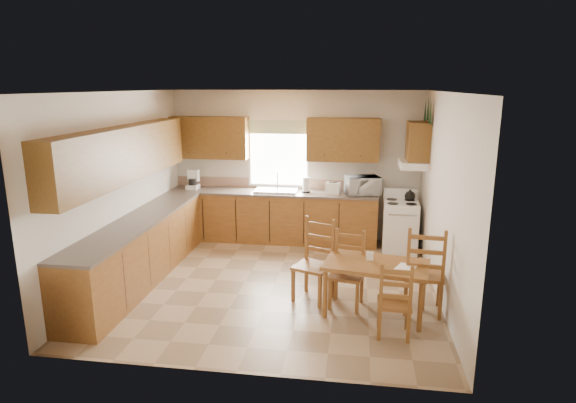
# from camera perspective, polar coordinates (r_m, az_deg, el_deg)

# --- Properties ---
(floor) EXTENTS (4.50, 4.50, 0.00)m
(floor) POSITION_cam_1_polar(r_m,az_deg,el_deg) (7.04, -1.58, -9.67)
(floor) COLOR #9B8060
(floor) RESTS_ON ground
(ceiling) EXTENTS (4.50, 4.50, 0.00)m
(ceiling) POSITION_cam_1_polar(r_m,az_deg,el_deg) (6.46, -1.74, 12.88)
(ceiling) COLOR brown
(ceiling) RESTS_ON floor
(wall_left) EXTENTS (4.50, 4.50, 0.00)m
(wall_left) POSITION_cam_1_polar(r_m,az_deg,el_deg) (7.34, -19.24, 1.60)
(wall_left) COLOR beige
(wall_left) RESTS_ON floor
(wall_right) EXTENTS (4.50, 4.50, 0.00)m
(wall_right) POSITION_cam_1_polar(r_m,az_deg,el_deg) (6.62, 17.90, 0.46)
(wall_right) COLOR beige
(wall_right) RESTS_ON floor
(wall_back) EXTENTS (4.50, 4.50, 0.00)m
(wall_back) POSITION_cam_1_polar(r_m,az_deg,el_deg) (8.81, 0.85, 4.27)
(wall_back) COLOR beige
(wall_back) RESTS_ON floor
(wall_front) EXTENTS (4.50, 4.50, 0.00)m
(wall_front) POSITION_cam_1_polar(r_m,az_deg,el_deg) (4.50, -6.58, -5.07)
(wall_front) COLOR beige
(wall_front) RESTS_ON floor
(lower_cab_back) EXTENTS (3.75, 0.60, 0.88)m
(lower_cab_back) POSITION_cam_1_polar(r_m,az_deg,el_deg) (8.77, -1.85, -1.87)
(lower_cab_back) COLOR brown
(lower_cab_back) RESTS_ON floor
(lower_cab_left) EXTENTS (0.60, 3.60, 0.88)m
(lower_cab_left) POSITION_cam_1_polar(r_m,az_deg,el_deg) (7.32, -17.12, -5.68)
(lower_cab_left) COLOR brown
(lower_cab_left) RESTS_ON floor
(counter_back) EXTENTS (3.75, 0.63, 0.04)m
(counter_back) POSITION_cam_1_polar(r_m,az_deg,el_deg) (8.66, -1.88, 1.07)
(counter_back) COLOR #5B4F48
(counter_back) RESTS_ON lower_cab_back
(counter_left) EXTENTS (0.63, 3.60, 0.04)m
(counter_left) POSITION_cam_1_polar(r_m,az_deg,el_deg) (7.18, -17.37, -2.21)
(counter_left) COLOR #5B4F48
(counter_left) RESTS_ON lower_cab_left
(backsplash) EXTENTS (3.75, 0.01, 0.18)m
(backsplash) POSITION_cam_1_polar(r_m,az_deg,el_deg) (8.91, -1.56, 2.16)
(backsplash) COLOR #997661
(backsplash) RESTS_ON counter_back
(upper_cab_back_left) EXTENTS (1.41, 0.33, 0.75)m
(upper_cab_back_left) POSITION_cam_1_polar(r_m,az_deg,el_deg) (8.91, -9.28, 7.48)
(upper_cab_back_left) COLOR brown
(upper_cab_back_left) RESTS_ON wall_back
(upper_cab_back_right) EXTENTS (1.25, 0.33, 0.75)m
(upper_cab_back_right) POSITION_cam_1_polar(r_m,az_deg,el_deg) (8.51, 6.54, 7.29)
(upper_cab_back_right) COLOR brown
(upper_cab_back_right) RESTS_ON wall_back
(upper_cab_left) EXTENTS (0.33, 3.60, 0.75)m
(upper_cab_left) POSITION_cam_1_polar(r_m,az_deg,el_deg) (7.05, -18.92, 5.33)
(upper_cab_left) COLOR brown
(upper_cab_left) RESTS_ON wall_left
(upper_cab_stove) EXTENTS (0.33, 0.62, 0.62)m
(upper_cab_stove) POSITION_cam_1_polar(r_m,az_deg,el_deg) (8.12, 15.12, 6.93)
(upper_cab_stove) COLOR brown
(upper_cab_stove) RESTS_ON wall_right
(range_hood) EXTENTS (0.44, 0.62, 0.12)m
(range_hood) POSITION_cam_1_polar(r_m,az_deg,el_deg) (8.17, 14.61, 4.30)
(range_hood) COLOR white
(range_hood) RESTS_ON wall_right
(window_frame) EXTENTS (1.13, 0.02, 1.18)m
(window_frame) POSITION_cam_1_polar(r_m,az_deg,el_deg) (8.79, -1.12, 5.57)
(window_frame) COLOR white
(window_frame) RESTS_ON wall_back
(window_pane) EXTENTS (1.05, 0.01, 1.10)m
(window_pane) POSITION_cam_1_polar(r_m,az_deg,el_deg) (8.78, -1.12, 5.57)
(window_pane) COLOR white
(window_pane) RESTS_ON wall_back
(window_valance) EXTENTS (1.19, 0.01, 0.24)m
(window_valance) POSITION_cam_1_polar(r_m,az_deg,el_deg) (8.70, -1.16, 8.81)
(window_valance) COLOR #5D7D49
(window_valance) RESTS_ON wall_back
(sink_basin) EXTENTS (0.75, 0.45, 0.04)m
(sink_basin) POSITION_cam_1_polar(r_m,az_deg,el_deg) (8.63, -1.39, 1.31)
(sink_basin) COLOR silver
(sink_basin) RESTS_ON counter_back
(pine_decal_a) EXTENTS (0.22, 0.22, 0.36)m
(pine_decal_a) POSITION_cam_1_polar(r_m,az_deg,el_deg) (7.78, 16.58, 10.11)
(pine_decal_a) COLOR #13381E
(pine_decal_a) RESTS_ON wall_right
(pine_decal_b) EXTENTS (0.22, 0.22, 0.36)m
(pine_decal_b) POSITION_cam_1_polar(r_m,az_deg,el_deg) (8.10, 16.28, 10.53)
(pine_decal_b) COLOR #13381E
(pine_decal_b) RESTS_ON wall_right
(pine_decal_c) EXTENTS (0.22, 0.22, 0.36)m
(pine_decal_c) POSITION_cam_1_polar(r_m,az_deg,el_deg) (8.42, 15.97, 10.38)
(pine_decal_c) COLOR #13381E
(pine_decal_c) RESTS_ON wall_right
(stove) EXTENTS (0.59, 0.61, 0.85)m
(stove) POSITION_cam_1_polar(r_m,az_deg,el_deg) (8.42, 13.13, -2.99)
(stove) COLOR white
(stove) RESTS_ON floor
(coffeemaker) EXTENTS (0.21, 0.25, 0.35)m
(coffeemaker) POSITION_cam_1_polar(r_m,az_deg,el_deg) (9.00, -11.25, 2.56)
(coffeemaker) COLOR white
(coffeemaker) RESTS_ON counter_back
(paper_towel) EXTENTS (0.15, 0.15, 0.27)m
(paper_towel) POSITION_cam_1_polar(r_m,az_deg,el_deg) (8.56, 2.12, 1.99)
(paper_towel) COLOR white
(paper_towel) RESTS_ON counter_back
(toaster) EXTENTS (0.27, 0.19, 0.20)m
(toaster) POSITION_cam_1_polar(r_m,az_deg,el_deg) (8.47, 5.34, 1.57)
(toaster) COLOR white
(toaster) RESTS_ON counter_back
(microwave) EXTENTS (0.62, 0.52, 0.32)m
(microwave) POSITION_cam_1_polar(r_m,az_deg,el_deg) (8.49, 8.84, 1.89)
(microwave) COLOR white
(microwave) RESTS_ON counter_back
(dining_table) EXTENTS (1.35, 0.92, 0.67)m
(dining_table) POSITION_cam_1_polar(r_m,az_deg,el_deg) (6.15, 10.28, -10.10)
(dining_table) COLOR brown
(dining_table) RESTS_ON floor
(chair_near_left) EXTENTS (0.39, 0.37, 0.90)m
(chair_near_left) POSITION_cam_1_polar(r_m,az_deg,el_deg) (5.65, 12.52, -11.15)
(chair_near_left) COLOR brown
(chair_near_left) RESTS_ON floor
(chair_near_right) EXTENTS (0.51, 0.49, 1.12)m
(chair_near_right) POSITION_cam_1_polar(r_m,az_deg,el_deg) (6.26, 15.85, -7.71)
(chair_near_right) COLOR brown
(chair_near_right) RESTS_ON floor
(chair_far_left) EXTENTS (0.58, 0.57, 1.07)m
(chair_far_left) POSITION_cam_1_polar(r_m,az_deg,el_deg) (6.35, 3.00, -7.11)
(chair_far_left) COLOR brown
(chair_far_left) RESTS_ON floor
(chair_far_right) EXTENTS (0.47, 0.46, 0.97)m
(chair_far_right) POSITION_cam_1_polar(r_m,az_deg,el_deg) (6.23, 6.97, -8.12)
(chair_far_right) COLOR brown
(chair_far_right) RESTS_ON floor
(table_paper) EXTENTS (0.30, 0.34, 0.00)m
(table_paper) POSITION_cam_1_polar(r_m,az_deg,el_deg) (5.95, 13.77, -7.62)
(table_paper) COLOR white
(table_paper) RESTS_ON dining_table
(table_card) EXTENTS (0.09, 0.03, 0.11)m
(table_card) POSITION_cam_1_polar(r_m,az_deg,el_deg) (6.07, 9.68, -6.41)
(table_card) COLOR white
(table_card) RESTS_ON dining_table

